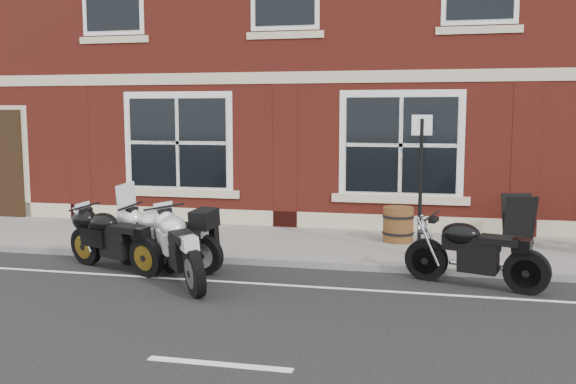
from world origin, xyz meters
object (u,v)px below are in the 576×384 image
object	(u,v)px
barrel_planter	(398,224)
moto_naked_black	(473,250)
a_board_sign	(519,220)
parking_sign	(421,175)
moto_touring_silver	(164,235)
moto_sport_black	(114,237)
moto_sport_silver	(182,245)
moto_sport_red	(178,238)

from	to	relation	value
barrel_planter	moto_naked_black	bearing A→B (deg)	-64.51
a_board_sign	parking_sign	world-z (taller)	parking_sign
a_board_sign	moto_naked_black	bearing A→B (deg)	-126.15
moto_touring_silver	a_board_sign	distance (m)	6.65
moto_touring_silver	moto_naked_black	distance (m)	5.06
moto_sport_black	moto_naked_black	world-z (taller)	moto_naked_black
barrel_planter	a_board_sign	bearing A→B (deg)	2.67
moto_sport_silver	moto_touring_silver	bearing A→B (deg)	93.32
moto_sport_black	a_board_sign	size ratio (longest dim) A/B	2.10
moto_naked_black	a_board_sign	bearing A→B (deg)	-0.85
moto_sport_silver	barrel_planter	distance (m)	4.64
moto_touring_silver	barrel_planter	distance (m)	4.62
moto_touring_silver	moto_sport_black	distance (m)	0.82
a_board_sign	moto_touring_silver	bearing A→B (deg)	-171.76
moto_sport_black	moto_sport_silver	xyz separation A→B (m)	(1.41, -0.51, 0.04)
a_board_sign	barrel_planter	bearing A→B (deg)	166.60
barrel_planter	parking_sign	bearing A→B (deg)	-70.91
moto_sport_red	moto_sport_silver	distance (m)	1.11
moto_touring_silver	a_board_sign	xyz separation A→B (m)	(6.06, 2.74, 0.02)
moto_sport_black	moto_naked_black	xyz separation A→B (m)	(5.83, 0.25, 0.01)
moto_sport_red	moto_sport_silver	xyz separation A→B (m)	(0.47, -1.00, 0.11)
moto_sport_red	moto_sport_black	xyz separation A→B (m)	(-0.94, -0.49, 0.07)
moto_touring_silver	moto_naked_black	world-z (taller)	moto_touring_silver
a_board_sign	barrel_planter	world-z (taller)	a_board_sign
moto_sport_black	moto_sport_silver	bearing A→B (deg)	-87.99
moto_naked_black	a_board_sign	distance (m)	2.92
a_board_sign	moto_sport_black	bearing A→B (deg)	-172.43
moto_touring_silver	moto_sport_red	distance (m)	0.30
moto_sport_red	parking_sign	world-z (taller)	parking_sign
moto_sport_silver	parking_sign	bearing A→B (deg)	-5.39
moto_naked_black	moto_sport_red	bearing A→B (deg)	106.44
moto_touring_silver	moto_sport_red	bearing A→B (deg)	-21.54
moto_touring_silver	moto_sport_black	xyz separation A→B (m)	(-0.78, -0.26, -0.03)
moto_sport_silver	a_board_sign	xyz separation A→B (m)	(5.42, 3.50, 0.01)
moto_touring_silver	moto_naked_black	bearing A→B (deg)	-76.63
moto_sport_black	moto_naked_black	distance (m)	5.84
moto_naked_black	parking_sign	xyz separation A→B (m)	(-0.83, 1.39, 0.99)
a_board_sign	moto_sport_red	bearing A→B (deg)	-173.07
moto_touring_silver	a_board_sign	size ratio (longest dim) A/B	2.21
moto_sport_red	a_board_sign	size ratio (longest dim) A/B	1.72
moto_touring_silver	parking_sign	distance (m)	4.56
barrel_planter	parking_sign	size ratio (longest dim) A/B	0.28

